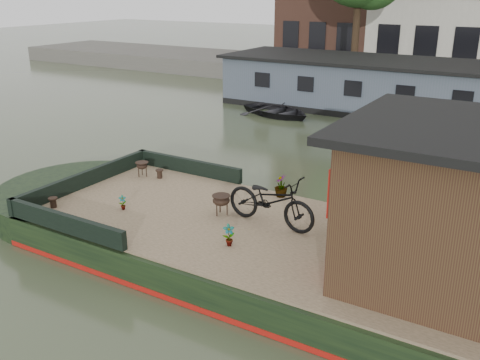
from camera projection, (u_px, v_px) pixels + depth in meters
The scene contains 15 objects.
ground at pixel (330, 281), 9.43m from camera, with size 120.00×120.00×0.00m, color #303823.
houseboat_hull at pixel (265, 249), 9.99m from camera, with size 14.01×4.02×0.60m.
houseboat_deck at pixel (333, 249), 9.22m from camera, with size 11.80×3.80×0.05m, color #977F5D.
bow_bulwark at pixel (114, 185), 11.61m from camera, with size 3.00×4.00×0.35m.
cabin at pixel (480, 208), 7.73m from camera, with size 4.00×3.50×2.42m.
bicycle at pixel (271, 200), 9.96m from camera, with size 0.65×1.87×0.98m, color black.
potted_plant_a at pixel (229, 235), 9.23m from camera, with size 0.21×0.14×0.40m, color brown.
potted_plant_d at pixel (281, 186), 11.40m from camera, with size 0.27×0.27×0.49m, color #974029.
potted_plant_e at pixel (123, 203), 10.75m from camera, with size 0.16×0.11×0.30m, color brown.
brazier_front at pixel (221, 205), 10.50m from camera, with size 0.38×0.38×0.41m, color black, non-canonical shape.
brazier_rear at pixel (142, 169), 12.65m from camera, with size 0.33×0.33×0.35m, color black, non-canonical shape.
bollard_port at pixel (160, 174), 12.55m from camera, with size 0.18×0.18×0.21m, color black.
bollard_stbd at pixel (53, 203), 10.87m from camera, with size 0.19×0.19×0.21m, color black.
dinghy at pixel (277, 108), 21.48m from camera, with size 2.22×3.11×0.64m, color black.
far_houseboat at pixel (471, 96), 20.37m from camera, with size 20.40×4.40×2.11m.
Camera 1 is at (2.90, -7.90, 4.89)m, focal length 40.00 mm.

